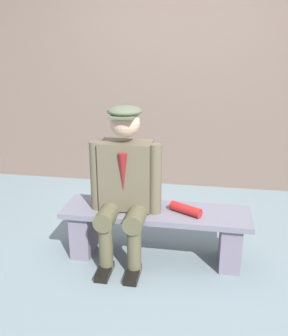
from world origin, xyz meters
TOP-DOWN VIEW (x-y plane):
  - ground_plane at (0.00, 0.00)m, footprint 30.00×30.00m
  - bench at (0.00, 0.00)m, footprint 1.51×0.42m
  - seated_man at (0.24, 0.06)m, footprint 0.57×0.56m
  - rolled_magazine at (-0.24, 0.03)m, footprint 0.27×0.19m
  - stadium_wall at (0.00, -1.82)m, footprint 12.00×0.24m

SIDE VIEW (x-z plane):
  - ground_plane at x=0.00m, z-range 0.00..0.00m
  - bench at x=0.00m, z-range 0.06..0.49m
  - rolled_magazine at x=-0.24m, z-range 0.43..0.50m
  - seated_man at x=0.24m, z-range 0.05..1.31m
  - stadium_wall at x=0.00m, z-range 0.00..2.22m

